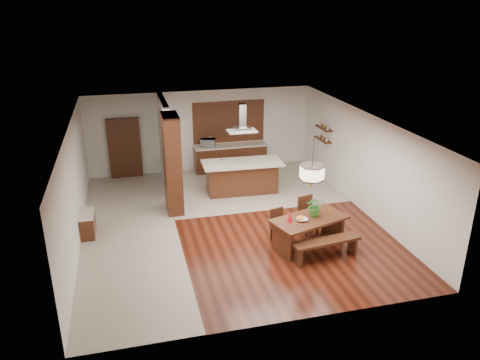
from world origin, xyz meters
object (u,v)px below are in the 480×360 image
object	(u,v)px
pendant_lantern	(313,163)
island_cup	(255,160)
dining_chair_left	(280,226)
kitchen_island	(242,177)
dining_bench	(326,249)
range_hood	(242,118)
microwave	(208,143)
fruit_bowl	(302,220)
dining_chair_right	(308,215)
foliage_plant	(316,206)
dining_table	(309,226)
hallway_console	(88,224)

from	to	relation	value
pendant_lantern	island_cup	size ratio (longest dim) A/B	11.48
dining_chair_left	kitchen_island	xyz separation A→B (m)	(-0.12, 3.44, 0.10)
dining_bench	island_cup	bearing A→B (deg)	96.92
range_hood	microwave	xyz separation A→B (m)	(-0.69, 2.17, -1.37)
dining_chair_left	fruit_bowl	distance (m)	0.74
dining_chair_right	island_cup	distance (m)	3.19
foliage_plant	island_cup	xyz separation A→B (m)	(-0.52, 3.67, 0.05)
dining_chair_right	fruit_bowl	xyz separation A→B (m)	(-0.51, -0.79, 0.31)
foliage_plant	dining_chair_left	bearing A→B (deg)	159.62
dining_table	microwave	world-z (taller)	microwave
dining_table	foliage_plant	world-z (taller)	foliage_plant
range_hood	fruit_bowl	bearing A→B (deg)	-82.60
hallway_console	fruit_bowl	size ratio (longest dim) A/B	3.38
dining_table	dining_chair_left	bearing A→B (deg)	147.01
dining_bench	island_cup	size ratio (longest dim) A/B	15.05
pendant_lantern	microwave	distance (m)	6.29
dining_chair_right	range_hood	distance (m)	3.85
kitchen_island	fruit_bowl	bearing A→B (deg)	-80.30
island_cup	kitchen_island	bearing A→B (deg)	170.04
hallway_console	microwave	world-z (taller)	microwave
dining_table	pendant_lantern	distance (m)	1.67
dining_bench	dining_chair_right	xyz separation A→B (m)	(0.07, 1.34, 0.26)
dining_chair_left	foliage_plant	size ratio (longest dim) A/B	1.69
dining_bench	foliage_plant	world-z (taller)	foliage_plant
dining_table	microwave	xyz separation A→B (m)	(-1.44, 6.01, 0.52)
pendant_lantern	kitchen_island	xyz separation A→B (m)	(-0.75, 3.84, -1.71)
dining_table	kitchen_island	size ratio (longest dim) A/B	0.81
microwave	island_cup	bearing A→B (deg)	-46.73
dining_bench	pendant_lantern	xyz separation A→B (m)	(-0.21, 0.65, 2.00)
dining_chair_left	dining_table	bearing A→B (deg)	-49.69
dining_table	kitchen_island	distance (m)	3.91
hallway_console	dining_chair_left	bearing A→B (deg)	-18.29
dining_table	foliage_plant	distance (m)	0.52
hallway_console	foliage_plant	distance (m)	5.99
island_cup	dining_chair_right	bearing A→B (deg)	-78.93
hallway_console	range_hood	world-z (taller)	range_hood
dining_chair_right	microwave	xyz separation A→B (m)	(-1.71, 5.32, 0.59)
pendant_lantern	range_hood	world-z (taller)	same
hallway_console	island_cup	size ratio (longest dim) A/B	7.71
hallway_console	fruit_bowl	bearing A→B (deg)	-21.95
pendant_lantern	island_cup	distance (m)	3.95
hallway_console	dining_chair_right	xyz separation A→B (m)	(5.71, -1.31, 0.19)
dining_bench	foliage_plant	size ratio (longest dim) A/B	3.29
range_hood	microwave	world-z (taller)	range_hood
pendant_lantern	fruit_bowl	distance (m)	1.45
dining_chair_right	fruit_bowl	world-z (taller)	dining_chair_right
dining_chair_right	microwave	bearing A→B (deg)	96.31
dining_chair_right	kitchen_island	world-z (taller)	kitchen_island
dining_bench	range_hood	distance (m)	5.10
pendant_lantern	microwave	bearing A→B (deg)	103.45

